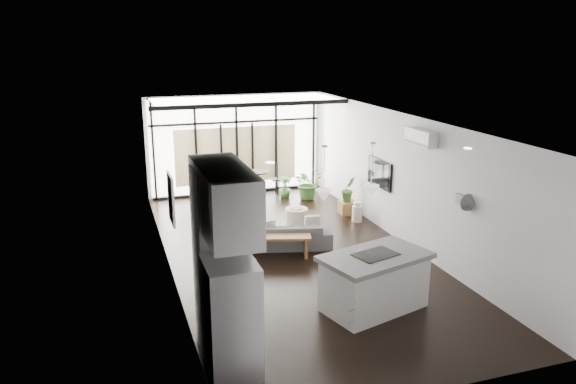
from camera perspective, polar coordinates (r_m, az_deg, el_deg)
floor at (r=11.73m, az=0.46°, el=-6.27°), size 5.00×10.00×0.00m
ceiling at (r=10.99m, az=0.49°, el=7.40°), size 5.00×10.00×0.00m
wall_left at (r=10.77m, az=-12.22°, el=-0.77°), size 0.02×10.00×2.80m
wall_right at (r=12.29m, az=11.59°, el=1.30°), size 0.02×10.00×2.80m
wall_back at (r=15.98m, az=-5.31°, el=4.85°), size 5.00×0.02×2.80m
wall_front at (r=7.02m, az=13.91°, el=-9.98°), size 5.00×0.02×2.80m
glazing at (r=15.86m, az=-5.21°, el=4.77°), size 5.00×0.20×2.80m
skylight at (r=14.81m, az=-4.55°, el=9.38°), size 4.70×1.90×0.06m
neighbour_building at (r=15.99m, az=-5.24°, el=3.76°), size 3.50×0.02×1.60m
island at (r=9.42m, az=8.78°, el=-9.01°), size 1.97×1.48×0.96m
cooktop at (r=9.23m, az=8.90°, el=-6.28°), size 0.80×0.64×0.01m
fridge at (r=7.39m, az=-5.77°, el=-13.06°), size 0.65×0.81×1.68m
appliance_column at (r=7.89m, az=-6.77°, el=-7.11°), size 0.69×0.73×2.68m
upper_cabinets at (r=7.23m, az=-6.53°, el=-0.76°), size 0.62×1.75×0.86m
pendant_left at (r=8.58m, az=3.64°, el=-0.33°), size 0.26×0.26×0.18m
pendant_right at (r=8.90m, az=8.42°, el=0.12°), size 0.26×0.26×0.18m
sofa at (r=11.97m, az=0.07°, el=-3.98°), size 1.90×0.96×0.71m
console_bench at (r=11.48m, az=-1.19°, el=-5.55°), size 1.45×0.72×0.45m
pouf at (r=13.31m, az=0.86°, el=-2.58°), size 0.68×0.68×0.43m
crate at (r=14.30m, az=6.10°, el=-1.60°), size 0.45×0.45×0.32m
plant_tall at (r=15.49m, az=2.05°, el=0.57°), size 1.04×1.10×0.70m
plant_med at (r=15.56m, az=-0.32°, el=-0.02°), size 0.63×0.70×0.34m
plant_crate at (r=14.22m, az=6.14°, el=-0.42°), size 0.48×0.72×0.29m
milk_can at (r=13.71m, az=7.04°, el=-2.01°), size 0.27×0.27×0.49m
bistro_set at (r=15.74m, az=-3.02°, el=0.92°), size 1.60×0.69×0.76m
tv at (r=13.14m, az=9.27°, el=1.90°), size 0.05×1.10×0.65m
ac_unit at (r=11.34m, az=13.34°, el=5.44°), size 0.22×0.90×0.30m
framed_art at (r=10.25m, az=-11.79°, el=-0.70°), size 0.04×0.70×0.90m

